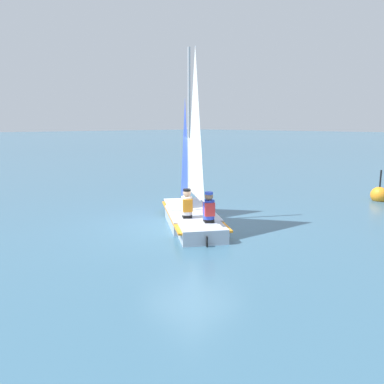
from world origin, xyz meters
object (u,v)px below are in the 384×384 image
(sailboat_main, at_px, (192,199))
(sailor_crew, at_px, (209,212))
(buoy_marker, at_px, (379,195))
(sailor_helm, at_px, (187,208))

(sailboat_main, height_order, sailor_crew, sailboat_main)
(sailboat_main, xyz_separation_m, sailor_crew, (1.07, -0.43, -0.12))
(sailor_crew, height_order, buoy_marker, buoy_marker)
(buoy_marker, bearing_deg, sailor_helm, -105.08)
(sailboat_main, height_order, sailor_helm, sailboat_main)
(sailor_helm, relative_size, buoy_marker, 0.91)
(sailor_helm, relative_size, sailor_crew, 1.00)
(sailor_helm, xyz_separation_m, buoy_marker, (2.17, 8.05, -0.41))
(sailor_helm, distance_m, buoy_marker, 8.35)
(sailor_crew, bearing_deg, sailboat_main, 12.13)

